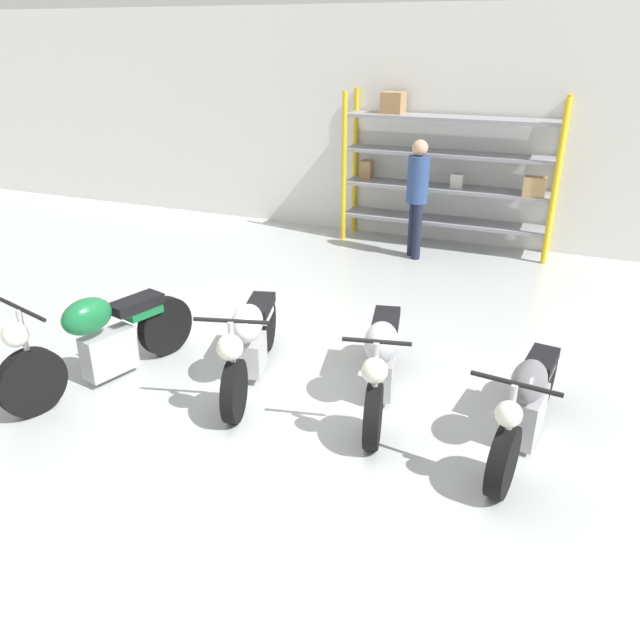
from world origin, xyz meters
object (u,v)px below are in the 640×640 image
at_px(motorcycle_white, 250,340).
at_px(motorcycle_silver, 381,359).
at_px(shelving_rack, 445,167).
at_px(person_browsing, 417,190).
at_px(motorcycle_grey, 527,403).
at_px(motorcycle_green, 101,339).

relative_size(motorcycle_white, motorcycle_silver, 0.98).
distance_m(shelving_rack, person_browsing, 0.81).
relative_size(motorcycle_silver, motorcycle_grey, 0.99).
bearing_deg(motorcycle_white, shelving_rack, 156.26).
bearing_deg(person_browsing, shelving_rack, -145.07).
xyz_separation_m(shelving_rack, motorcycle_grey, (1.86, -5.16, -0.87)).
bearing_deg(motorcycle_green, motorcycle_silver, 120.40).
distance_m(motorcycle_white, motorcycle_silver, 1.29).
bearing_deg(motorcycle_silver, shelving_rack, 173.83).
xyz_separation_m(motorcycle_green, motorcycle_grey, (3.96, 0.49, -0.07)).
xyz_separation_m(shelving_rack, motorcycle_green, (-2.10, -5.64, -0.80)).
bearing_deg(shelving_rack, motorcycle_silver, -83.79).
distance_m(motorcycle_green, person_browsing, 5.28).
bearing_deg(motorcycle_grey, motorcycle_green, -75.57).
xyz_separation_m(motorcycle_white, motorcycle_grey, (2.61, -0.06, -0.05)).
bearing_deg(motorcycle_grey, motorcycle_white, -83.89).
xyz_separation_m(motorcycle_silver, motorcycle_grey, (1.32, -0.20, -0.04)).
relative_size(motorcycle_green, motorcycle_silver, 1.06).
relative_size(shelving_rack, motorcycle_green, 1.58).
height_order(motorcycle_green, motorcycle_silver, motorcycle_green).
relative_size(motorcycle_silver, person_browsing, 1.11).
relative_size(motorcycle_white, motorcycle_grey, 0.97).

